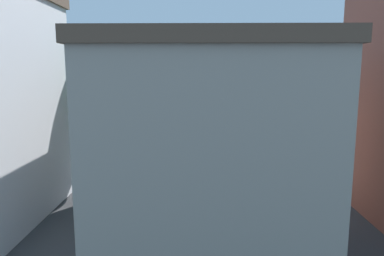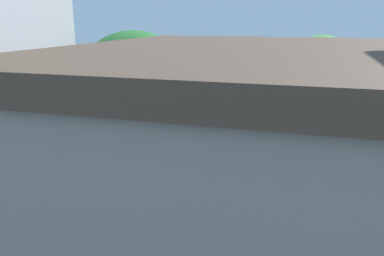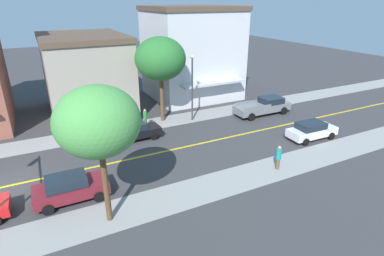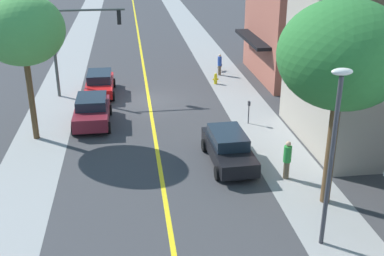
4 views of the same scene
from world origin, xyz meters
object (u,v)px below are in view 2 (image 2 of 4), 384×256
at_px(street_tree_left_near, 321,61).
at_px(pedestrian_teal_shirt, 161,116).
at_px(parking_meter, 326,197).
at_px(white_sedan_right_curb, 77,121).
at_px(street_lamp, 99,112).
at_px(grey_pickup_truck, 12,145).
at_px(pedestrian_green_shirt, 186,179).
at_px(maroon_sedan_right_curb, 341,143).
at_px(street_tree_right_corner, 134,76).
at_px(black_sedan_left_curb, 232,170).

relative_size(street_tree_left_near, pedestrian_teal_shirt, 4.19).
height_order(parking_meter, white_sedan_right_curb, white_sedan_right_curb).
height_order(parking_meter, street_lamp, street_lamp).
xyz_separation_m(grey_pickup_truck, pedestrian_teal_shirt, (9.66, -6.50, 0.07)).
bearing_deg(white_sedan_right_curb, pedestrian_green_shirt, 145.18).
bearing_deg(pedestrian_green_shirt, street_lamp, -30.66).
height_order(white_sedan_right_curb, maroon_sedan_right_curb, maroon_sedan_right_curb).
bearing_deg(parking_meter, pedestrian_teal_shirt, 47.02).
bearing_deg(parking_meter, white_sedan_right_curb, 64.43).
xyz_separation_m(street_lamp, pedestrian_teal_shirt, (11.55, 1.05, -3.04)).
bearing_deg(parking_meter, street_tree_left_near, 2.49).
bearing_deg(street_lamp, street_tree_right_corner, -114.64).
bearing_deg(pedestrian_green_shirt, street_tree_left_near, -144.91).
relative_size(street_tree_left_near, parking_meter, 5.62).
bearing_deg(street_tree_right_corner, street_lamp, 65.36).
height_order(parking_meter, black_sedan_left_curb, black_sedan_left_curb).
bearing_deg(black_sedan_left_curb, parking_meter, 153.26).
bearing_deg(street_lamp, grey_pickup_truck, 75.95).
distance_m(street_lamp, pedestrian_teal_shirt, 11.99).
xyz_separation_m(street_tree_right_corner, street_lamp, (1.25, 2.72, -2.16)).
height_order(maroon_sedan_right_curb, pedestrian_teal_shirt, pedestrian_teal_shirt).
relative_size(maroon_sedan_right_curb, black_sedan_left_curb, 0.92).
bearing_deg(pedestrian_green_shirt, pedestrian_teal_shirt, -90.91).
bearing_deg(street_lamp, pedestrian_teal_shirt, 5.18).
relative_size(street_lamp, pedestrian_green_shirt, 3.56).
xyz_separation_m(street_tree_left_near, grey_pickup_truck, (-9.77, 18.60, -4.95)).
xyz_separation_m(street_tree_left_near, white_sedan_right_curb, (-2.87, 18.27, -5.04)).
relative_size(black_sedan_left_curb, grey_pickup_truck, 0.76).
distance_m(parking_meter, white_sedan_right_curb, 20.83).
bearing_deg(street_lamp, black_sedan_left_curb, -73.55).
bearing_deg(maroon_sedan_right_curb, pedestrian_teal_shirt, -11.37).
relative_size(parking_meter, maroon_sedan_right_curb, 0.32).
distance_m(maroon_sedan_right_curb, grey_pickup_truck, 21.37).
relative_size(white_sedan_right_curb, grey_pickup_truck, 0.73).
distance_m(street_tree_left_near, grey_pickup_truck, 21.58).
xyz_separation_m(parking_meter, maroon_sedan_right_curb, (8.95, -1.13, -0.06)).
distance_m(street_tree_right_corner, street_lamp, 3.70).
height_order(parking_meter, pedestrian_green_shirt, pedestrian_green_shirt).
xyz_separation_m(street_tree_left_near, street_tree_right_corner, (-12.91, 8.33, 0.32)).
relative_size(street_tree_right_corner, pedestrian_green_shirt, 4.52).
bearing_deg(black_sedan_left_curb, street_lamp, 14.40).
bearing_deg(pedestrian_teal_shirt, grey_pickup_truck, 170.20).
distance_m(street_tree_left_near, street_tree_right_corner, 15.37).
height_order(parking_meter, pedestrian_teal_shirt, pedestrian_teal_shirt).
bearing_deg(white_sedan_right_curb, maroon_sedan_right_curb, -178.08).
height_order(street_tree_left_near, pedestrian_teal_shirt, street_tree_left_near).
bearing_deg(street_tree_right_corner, parking_meter, -83.28).
relative_size(street_tree_right_corner, parking_meter, 6.04).
bearing_deg(pedestrian_green_shirt, grey_pickup_truck, -37.34).
bearing_deg(street_lamp, street_tree_left_near, -43.48).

